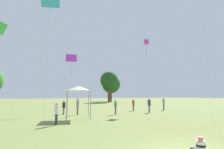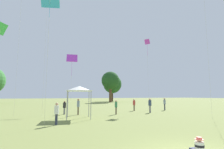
# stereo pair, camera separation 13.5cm
# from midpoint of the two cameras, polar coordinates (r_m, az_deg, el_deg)

# --- Properties ---
(seated_toddler) EXTENTS (0.52, 0.60, 0.59)m
(seated_toddler) POSITION_cam_midpoint_polar(r_m,az_deg,el_deg) (8.20, 27.01, -20.07)
(seated_toddler) COLOR #282D47
(seated_toddler) RESTS_ON ground
(person_standing_0) EXTENTS (0.31, 0.31, 1.85)m
(person_standing_0) POSITION_cam_midpoint_polar(r_m,az_deg,el_deg) (20.98, -10.78, -9.74)
(person_standing_0) COLOR brown
(person_standing_0) RESTS_ON ground
(person_standing_1) EXTENTS (0.47, 0.47, 1.84)m
(person_standing_1) POSITION_cam_midpoint_polar(r_m,az_deg,el_deg) (28.40, 16.92, -8.83)
(person_standing_1) COLOR #282D42
(person_standing_1) RESTS_ON ground
(person_standing_2) EXTENTS (0.49, 0.49, 1.71)m
(person_standing_2) POSITION_cam_midpoint_polar(r_m,az_deg,el_deg) (26.24, 7.37, -9.46)
(person_standing_2) COLOR brown
(person_standing_2) RESTS_ON ground
(person_standing_3) EXTENTS (0.40, 0.40, 1.69)m
(person_standing_3) POSITION_cam_midpoint_polar(r_m,az_deg,el_deg) (21.04, 1.52, -10.15)
(person_standing_3) COLOR brown
(person_standing_3) RESTS_ON ground
(person_standing_4) EXTENTS (0.41, 0.41, 1.67)m
(person_standing_4) POSITION_cam_midpoint_polar(r_m,az_deg,el_deg) (14.17, -17.37, -11.49)
(person_standing_4) COLOR #282D42
(person_standing_4) RESTS_ON ground
(person_standing_5) EXTENTS (0.45, 0.45, 1.85)m
(person_standing_5) POSITION_cam_midpoint_polar(r_m,az_deg,el_deg) (23.71, 12.44, -9.44)
(person_standing_5) COLOR slate
(person_standing_5) RESTS_ON ground
(person_standing_6) EXTENTS (0.47, 0.47, 1.59)m
(person_standing_6) POSITION_cam_midpoint_polar(r_m,az_deg,el_deg) (21.74, -15.09, -10.02)
(person_standing_6) COLOR slate
(person_standing_6) RESTS_ON ground
(canopy_tent) EXTENTS (2.81, 2.81, 3.16)m
(canopy_tent) POSITION_cam_midpoint_polar(r_m,az_deg,el_deg) (17.69, -10.47, -4.66)
(canopy_tent) COLOR white
(canopy_tent) RESTS_ON ground
(kite_1) EXTENTS (1.53, 1.04, 10.27)m
(kite_1) POSITION_cam_midpoint_polar(r_m,az_deg,el_deg) (15.29, -19.33, 21.98)
(kite_1) COLOR #339EDB
(kite_1) RESTS_ON ground
(kite_4) EXTENTS (1.63, 1.16, 8.05)m
(kite_4) POSITION_cam_midpoint_polar(r_m,az_deg,el_deg) (25.13, -12.77, 5.03)
(kite_4) COLOR #B738C6
(kite_4) RESTS_ON ground
(kite_6) EXTENTS (0.92, 1.00, 7.52)m
(kite_6) POSITION_cam_midpoint_polar(r_m,az_deg,el_deg) (15.52, -32.45, 11.71)
(kite_6) COLOR green
(kite_6) RESTS_ON ground
(kite_7) EXTENTS (0.78, 0.88, 11.24)m
(kite_7) POSITION_cam_midpoint_polar(r_m,az_deg,el_deg) (29.06, 11.56, 9.46)
(kite_7) COLOR #B738C6
(kite_7) RESTS_ON ground
(distant_tree_0) EXTENTS (7.14, 7.14, 10.29)m
(distant_tree_0) POSITION_cam_midpoint_polar(r_m,az_deg,el_deg) (68.36, 0.19, -3.17)
(distant_tree_0) COLOR #473323
(distant_tree_0) RESTS_ON ground
(distant_tree_1) EXTENTS (5.99, 5.99, 10.30)m
(distant_tree_1) POSITION_cam_midpoint_polar(r_m,az_deg,el_deg) (58.68, -0.47, -2.04)
(distant_tree_1) COLOR brown
(distant_tree_1) RESTS_ON ground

